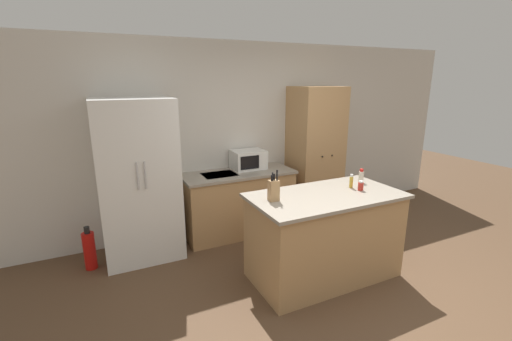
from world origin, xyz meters
TOP-DOWN VIEW (x-y plane):
  - ground_plane at (0.00, 0.00)m, footprint 14.00×14.00m
  - wall_back at (0.00, 2.33)m, footprint 7.20×0.06m
  - refrigerator at (-1.70, 1.94)m, footprint 0.88×0.74m
  - back_counter at (-0.40, 2.00)m, footprint 1.53×0.64m
  - pantry_cabinet at (0.86, 2.01)m, footprint 0.71×0.61m
  - kitchen_island at (-0.00, 0.58)m, footprint 1.60×0.85m
  - microwave at (-0.19, 2.11)m, footprint 0.45×0.34m
  - knife_block at (-0.59, 0.65)m, footprint 0.10×0.08m
  - spice_bottle_tall_dark at (0.38, 0.65)m, footprint 0.04×0.04m
  - spice_bottle_short_red at (0.41, 0.53)m, footprint 0.06×0.06m
  - spice_bottle_amber_oil at (0.61, 0.75)m, footprint 0.06×0.06m
  - fire_extinguisher at (-2.30, 1.85)m, footprint 0.13×0.13m

SIDE VIEW (x-z plane):
  - ground_plane at x=0.00m, z-range 0.00..0.00m
  - fire_extinguisher at x=-2.30m, z-range -0.03..0.48m
  - back_counter at x=-0.40m, z-range 0.00..0.88m
  - kitchen_island at x=0.00m, z-range 0.00..0.95m
  - refrigerator at x=-1.70m, z-range 0.00..1.90m
  - spice_bottle_short_red at x=0.41m, z-range 0.94..1.04m
  - pantry_cabinet at x=0.86m, z-range 0.00..2.00m
  - microwave at x=-0.19m, z-range 0.88..1.14m
  - spice_bottle_tall_dark at x=0.38m, z-range 0.94..1.09m
  - spice_bottle_amber_oil at x=0.61m, z-range 0.94..1.10m
  - knife_block at x=-0.59m, z-range 0.90..1.21m
  - wall_back at x=0.00m, z-range 0.00..2.60m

